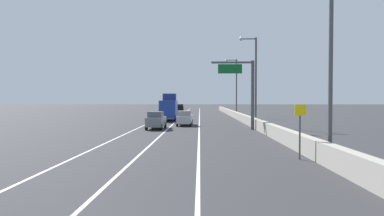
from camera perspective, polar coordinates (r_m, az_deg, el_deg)
name	(u,v)px	position (r m, az deg, el deg)	size (l,w,h in m)	color
ground_plane	(192,115)	(69.80, 0.04, -1.24)	(320.00, 320.00, 0.00)	#2D2D30
lane_stripe_left	(161,118)	(61.20, -5.30, -1.62)	(0.16, 130.00, 0.00)	silver
lane_stripe_center	(180,118)	(60.89, -2.03, -1.63)	(0.16, 130.00, 0.00)	silver
lane_stripe_right	(199,118)	(60.79, 1.27, -1.64)	(0.16, 130.00, 0.00)	silver
jersey_barrier_right	(246,120)	(46.22, 9.23, -1.95)	(0.60, 120.00, 1.10)	#9E998E
overhead_sign_gantry	(246,86)	(36.90, 9.15, 3.69)	(4.68, 0.36, 7.50)	#47474C
speed_advisory_sign	(300,127)	(19.15, 17.89, -3.14)	(0.60, 0.11, 3.00)	#4C4C51
lamp_post_right_near	(326,48)	(20.39, 21.90, 9.49)	(2.14, 0.44, 10.80)	#4C4C51
lamp_post_right_second	(254,76)	(41.28, 10.48, 5.44)	(2.14, 0.44, 10.80)	#4C4C51
lamp_post_right_third	(235,84)	(62.82, 7.36, 4.07)	(2.14, 0.44, 10.80)	#4C4C51
car_black_0	(180,108)	(88.86, -2.00, -0.01)	(1.80, 4.04, 2.04)	black
car_gray_1	(156,120)	(37.41, -6.12, -2.09)	(1.89, 4.43, 1.94)	slate
car_silver_2	(185,118)	(42.28, -1.25, -1.73)	(1.91, 4.52, 1.86)	#B7B7BC
car_blue_3	(167,109)	(79.38, -4.35, -0.18)	(1.76, 4.08, 2.07)	#1E389E
car_green_4	(172,112)	(61.00, -3.35, -0.65)	(1.93, 4.06, 2.11)	#196033
box_truck	(169,108)	(52.54, -3.95, -0.02)	(2.69, 8.44, 4.23)	navy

